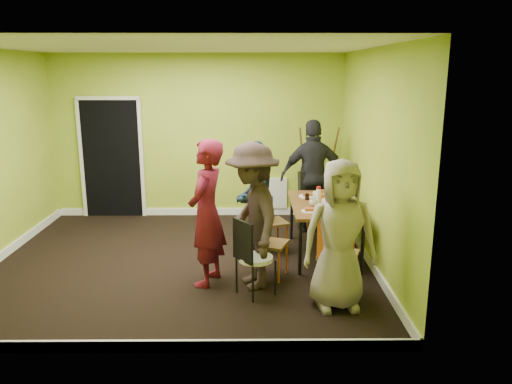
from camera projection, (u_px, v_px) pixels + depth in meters
ground at (183, 261)px, 6.75m from camera, size 5.00×5.00×0.00m
room_walls at (179, 190)px, 6.55m from camera, size 5.04×4.54×2.82m
dining_table at (324, 207)px, 6.82m from camera, size 0.90×1.50×0.75m
chair_left_far at (266, 217)px, 6.92m from camera, size 0.51×0.51×0.96m
chair_left_near at (265, 236)px, 6.17m from camera, size 0.49×0.49×0.93m
chair_back_end at (312, 190)px, 7.79m from camera, size 0.49×0.55×0.98m
chair_front_end at (337, 249)px, 5.55m from camera, size 0.54×0.54×1.03m
chair_bentwood at (251, 254)px, 5.62m from camera, size 0.49×0.49×0.91m
easel at (317, 177)px, 8.20m from camera, size 0.66×0.62×1.64m
plate_near_left at (307, 196)px, 7.16m from camera, size 0.25×0.25×0.01m
plate_near_right at (310, 211)px, 6.40m from camera, size 0.21×0.21×0.01m
plate_far_back at (321, 193)px, 7.35m from camera, size 0.26×0.26×0.01m
plate_far_front at (327, 213)px, 6.33m from camera, size 0.25×0.25×0.01m
plate_wall_back at (343, 201)px, 6.91m from camera, size 0.27×0.27×0.01m
plate_wall_front at (351, 207)px, 6.59m from camera, size 0.26×0.26×0.01m
thermos at (318, 196)px, 6.77m from camera, size 0.06×0.06×0.21m
blue_bottle at (341, 204)px, 6.41m from camera, size 0.07×0.07×0.18m
orange_bottle at (322, 196)px, 7.02m from camera, size 0.04×0.04×0.08m
glass_mid at (307, 197)px, 6.98m from camera, size 0.06×0.06×0.09m
glass_back at (329, 194)px, 7.13m from camera, size 0.07×0.07×0.10m
glass_front at (344, 210)px, 6.30m from camera, size 0.06×0.06×0.10m
cup_a at (314, 203)px, 6.66m from camera, size 0.11×0.11×0.09m
cup_b at (338, 201)px, 6.78m from camera, size 0.09×0.09×0.08m
person_standing at (207, 213)px, 5.87m from camera, size 0.58×0.73×1.76m
person_left_far at (252, 198)px, 6.94m from camera, size 0.85×0.94×1.58m
person_left_near at (253, 216)px, 5.80m from camera, size 0.93×1.25×1.73m
person_back_end at (313, 176)px, 7.85m from camera, size 1.07×0.51×1.78m
person_front_end at (340, 235)px, 5.28m from camera, size 0.84×0.59×1.64m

